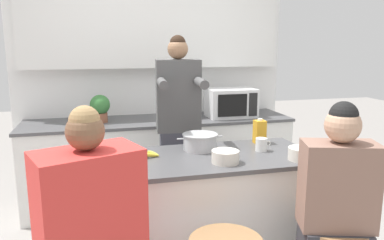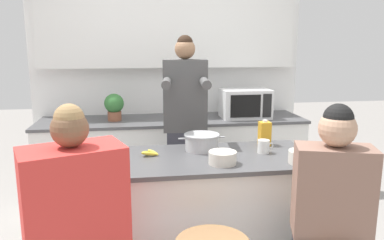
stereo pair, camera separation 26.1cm
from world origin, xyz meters
The scene contains 13 objects.
wall_back centered at (0.00, 1.78, 1.54)m, with size 3.03×0.22×2.70m.
back_counter centered at (0.00, 1.45, 0.46)m, with size 2.82×0.69×0.92m.
kitchen_island centered at (0.00, 0.00, 0.47)m, with size 1.71×0.71×0.93m.
person_cooking centered at (0.03, 0.65, 0.89)m, with size 0.43×0.59×1.78m.
person_seated_near centered at (0.67, -0.67, 0.64)m, with size 0.46×0.36×1.40m.
cooking_pot centered at (0.09, 0.17, 0.99)m, with size 0.35×0.26×0.12m.
fruit_bowl centered at (0.17, -0.17, 0.97)m, with size 0.18×0.18×0.08m.
mixing_bowl_steel centered at (0.69, -0.24, 0.97)m, with size 0.19×0.19×0.08m.
coffee_cup_near centered at (0.52, 0.03, 0.98)m, with size 0.12×0.08×0.10m.
banana_bunch centered at (-0.30, 0.08, 0.95)m, with size 0.14×0.10×0.05m.
juice_carton centered at (0.60, 0.24, 1.02)m, with size 0.08×0.08×0.20m.
microwave centered at (0.78, 1.40, 1.07)m, with size 0.52×0.35×0.31m.
potted_plant centered at (-0.61, 1.45, 1.08)m, with size 0.20×0.20×0.28m.
Camera 2 is at (-0.38, -2.47, 1.70)m, focal length 35.00 mm.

